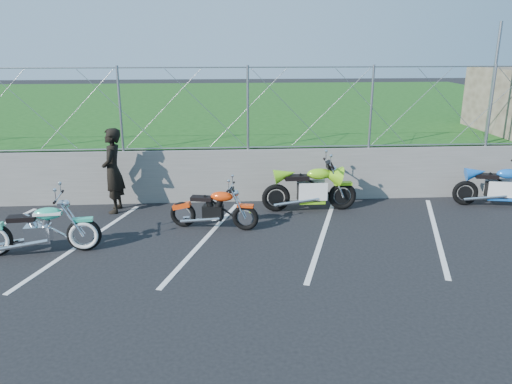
{
  "coord_description": "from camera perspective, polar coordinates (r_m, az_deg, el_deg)",
  "views": [
    {
      "loc": [
        0.37,
        -8.44,
        3.84
      ],
      "look_at": [
        1.04,
        1.3,
        0.87
      ],
      "focal_mm": 35.0,
      "sensor_mm": 36.0,
      "label": 1
    }
  ],
  "objects": [
    {
      "name": "person_standing",
      "position": [
        11.91,
        -16.04,
        2.35
      ],
      "size": [
        0.48,
        0.73,
        1.96
      ],
      "primitive_type": "imported",
      "rotation": [
        0.0,
        0.0,
        -1.59
      ],
      "color": "black",
      "rests_on": "ground"
    },
    {
      "name": "retaining_wall",
      "position": [
        12.36,
        -5.54,
        1.87
      ],
      "size": [
        30.0,
        0.22,
        1.3
      ],
      "primitive_type": "cube",
      "color": "slate",
      "rests_on": "ground"
    },
    {
      "name": "naked_orange",
      "position": [
        10.57,
        -4.72,
        -2.1
      ],
      "size": [
        1.89,
        0.66,
        0.96
      ],
      "rotation": [
        0.0,
        0.0,
        -0.22
      ],
      "color": "black",
      "rests_on": "ground"
    },
    {
      "name": "sportbike_blue",
      "position": [
        13.29,
        25.99,
        0.42
      ],
      "size": [
        2.04,
        0.73,
        1.07
      ],
      "rotation": [
        0.0,
        0.0,
        -0.19
      ],
      "color": "black",
      "rests_on": "ground"
    },
    {
      "name": "cruiser_turquoise",
      "position": [
        10.14,
        -23.38,
        -4.12
      ],
      "size": [
        2.23,
        0.7,
        1.11
      ],
      "rotation": [
        0.0,
        0.0,
        0.09
      ],
      "color": "black",
      "rests_on": "ground"
    },
    {
      "name": "grass_field",
      "position": [
        22.17,
        -4.91,
        8.57
      ],
      "size": [
        30.0,
        20.0,
        1.3
      ],
      "primitive_type": "cube",
      "color": "#154512",
      "rests_on": "ground"
    },
    {
      "name": "parking_lines",
      "position": [
        10.22,
        0.99,
        -5.15
      ],
      "size": [
        18.29,
        4.31,
        0.01
      ],
      "color": "silver",
      "rests_on": "ground"
    },
    {
      "name": "sportbike_green",
      "position": [
        11.71,
        6.29,
        0.22
      ],
      "size": [
        2.24,
        0.8,
        1.16
      ],
      "rotation": [
        0.0,
        0.0,
        0.02
      ],
      "color": "black",
      "rests_on": "ground"
    },
    {
      "name": "sign_pole",
      "position": [
        14.14,
        25.46,
        11.09
      ],
      "size": [
        0.08,
        0.08,
        3.0
      ],
      "primitive_type": "cylinder",
      "color": "gray",
      "rests_on": "grass_field"
    },
    {
      "name": "ground",
      "position": [
        9.28,
        -5.94,
        -7.64
      ],
      "size": [
        90.0,
        90.0,
        0.0
      ],
      "primitive_type": "plane",
      "color": "black",
      "rests_on": "ground"
    },
    {
      "name": "chain_link_fence",
      "position": [
        12.04,
        -5.76,
        9.47
      ],
      "size": [
        28.0,
        0.03,
        2.0
      ],
      "color": "gray",
      "rests_on": "retaining_wall"
    }
  ]
}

